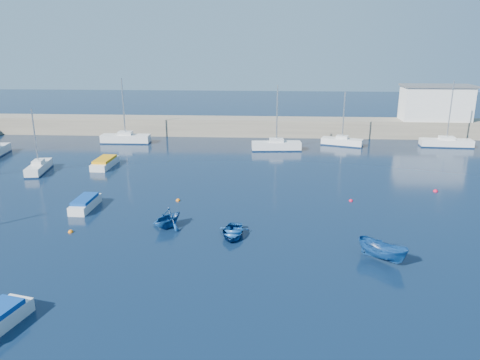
# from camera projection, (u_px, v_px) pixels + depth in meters

# --- Properties ---
(ground) EXTENTS (220.00, 220.00, 0.00)m
(ground) POSITION_uv_depth(u_px,v_px,m) (190.00, 278.00, 29.61)
(ground) COLOR #0B1C33
(ground) RESTS_ON ground
(back_wall) EXTENTS (96.00, 4.50, 2.60)m
(back_wall) POSITION_uv_depth(u_px,v_px,m) (237.00, 126.00, 73.17)
(back_wall) COLOR gray
(back_wall) RESTS_ON ground
(harbor_office) EXTENTS (10.00, 4.00, 5.00)m
(harbor_office) POSITION_uv_depth(u_px,v_px,m) (436.00, 104.00, 70.35)
(harbor_office) COLOR silver
(harbor_office) RESTS_ON back_wall
(sailboat_3) EXTENTS (2.27, 5.55, 7.19)m
(sailboat_3) POSITION_uv_depth(u_px,v_px,m) (39.00, 167.00, 52.81)
(sailboat_3) COLOR silver
(sailboat_3) RESTS_ON ground
(sailboat_5) EXTENTS (6.98, 2.04, 9.21)m
(sailboat_5) POSITION_uv_depth(u_px,v_px,m) (126.00, 138.00, 67.52)
(sailboat_5) COLOR silver
(sailboat_5) RESTS_ON ground
(sailboat_6) EXTENTS (6.73, 2.40, 8.73)m
(sailboat_6) POSITION_uv_depth(u_px,v_px,m) (276.00, 146.00, 63.18)
(sailboat_6) COLOR silver
(sailboat_6) RESTS_ON ground
(sailboat_7) EXTENTS (5.88, 3.39, 7.53)m
(sailboat_7) POSITION_uv_depth(u_px,v_px,m) (342.00, 142.00, 65.93)
(sailboat_7) COLOR silver
(sailboat_7) RESTS_ON ground
(sailboat_8) EXTENTS (7.08, 2.37, 9.06)m
(sailboat_8) POSITION_uv_depth(u_px,v_px,m) (446.00, 143.00, 65.24)
(sailboat_8) COLOR silver
(sailboat_8) RESTS_ON ground
(motorboat_1) EXTENTS (1.55, 4.22, 1.03)m
(motorboat_1) POSITION_uv_depth(u_px,v_px,m) (85.00, 203.00, 41.52)
(motorboat_1) COLOR silver
(motorboat_1) RESTS_ON ground
(motorboat_2) EXTENTS (1.89, 5.09, 1.04)m
(motorboat_2) POSITION_uv_depth(u_px,v_px,m) (105.00, 163.00, 55.08)
(motorboat_2) COLOR silver
(motorboat_2) RESTS_ON ground
(dinghy_center) EXTENTS (2.67, 3.57, 0.71)m
(dinghy_center) POSITION_uv_depth(u_px,v_px,m) (233.00, 232.00, 35.67)
(dinghy_center) COLOR navy
(dinghy_center) RESTS_ON ground
(dinghy_left) EXTENTS (3.80, 3.95, 1.60)m
(dinghy_left) POSITION_uv_depth(u_px,v_px,m) (167.00, 218.00, 37.29)
(dinghy_left) COLOR navy
(dinghy_left) RESTS_ON ground
(dinghy_right) EXTENTS (3.64, 3.48, 1.41)m
(dinghy_right) POSITION_uv_depth(u_px,v_px,m) (382.00, 251.00, 31.68)
(dinghy_right) COLOR navy
(dinghy_right) RESTS_ON ground
(buoy_0) EXTENTS (0.42, 0.42, 0.42)m
(buoy_0) POSITION_uv_depth(u_px,v_px,m) (71.00, 232.00, 36.54)
(buoy_0) COLOR #D0620A
(buoy_0) RESTS_ON ground
(buoy_1) EXTENTS (0.38, 0.38, 0.38)m
(buoy_1) POSITION_uv_depth(u_px,v_px,m) (351.00, 201.00, 43.55)
(buoy_1) COLOR red
(buoy_1) RESTS_ON ground
(buoy_3) EXTENTS (0.42, 0.42, 0.42)m
(buoy_3) POSITION_uv_depth(u_px,v_px,m) (178.00, 201.00, 43.63)
(buoy_3) COLOR #D0620A
(buoy_3) RESTS_ON ground
(buoy_4) EXTENTS (0.47, 0.47, 0.47)m
(buoy_4) POSITION_uv_depth(u_px,v_px,m) (435.00, 192.00, 46.24)
(buoy_4) COLOR red
(buoy_4) RESTS_ON ground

